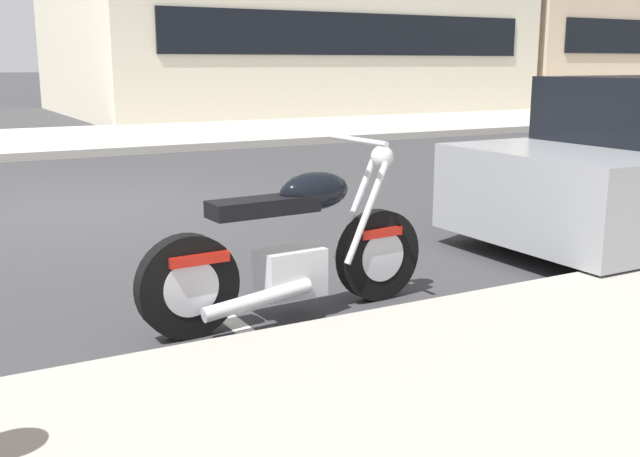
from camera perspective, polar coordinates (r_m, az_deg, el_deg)
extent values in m
plane|color=#333335|center=(8.64, -17.25, 1.43)|extent=(260.00, 260.00, 0.00)
cube|color=#ADA89E|center=(20.70, 12.77, 8.00)|extent=(120.00, 5.00, 0.14)
cube|color=silver|center=(4.84, -7.31, -6.51)|extent=(0.12, 2.20, 0.01)
cylinder|color=black|center=(5.06, 4.42, -2.02)|extent=(0.62, 0.15, 0.61)
cylinder|color=silver|center=(5.06, 4.42, -2.02)|extent=(0.34, 0.14, 0.34)
cylinder|color=black|center=(4.41, -9.99, -4.34)|extent=(0.62, 0.15, 0.61)
cylinder|color=silver|center=(4.41, -9.99, -4.34)|extent=(0.34, 0.14, 0.34)
cube|color=silver|center=(4.70, -2.28, -3.30)|extent=(0.41, 0.28, 0.30)
cube|color=black|center=(4.52, -4.31, 1.69)|extent=(0.69, 0.26, 0.10)
ellipsoid|color=black|center=(4.68, -0.42, 2.86)|extent=(0.49, 0.27, 0.24)
cube|color=#B7190F|center=(4.39, -9.47, -2.14)|extent=(0.37, 0.20, 0.06)
cube|color=#B7190F|center=(5.01, 4.27, -0.18)|extent=(0.33, 0.18, 0.06)
cylinder|color=silver|center=(4.96, 2.62, 1.45)|extent=(0.34, 0.06, 0.65)
cylinder|color=silver|center=(4.85, 3.57, 1.18)|extent=(0.34, 0.06, 0.65)
cylinder|color=silver|center=(4.82, 2.84, 6.71)|extent=(0.07, 0.62, 0.04)
sphere|color=silver|center=(4.95, 4.73, 5.44)|extent=(0.15, 0.15, 0.15)
cylinder|color=silver|center=(4.47, -4.72, -5.40)|extent=(0.71, 0.13, 0.16)
cylinder|color=black|center=(7.12, 13.93, 1.92)|extent=(0.62, 0.22, 0.62)
cube|color=black|center=(20.85, 2.90, 14.51)|extent=(11.09, 0.06, 1.10)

